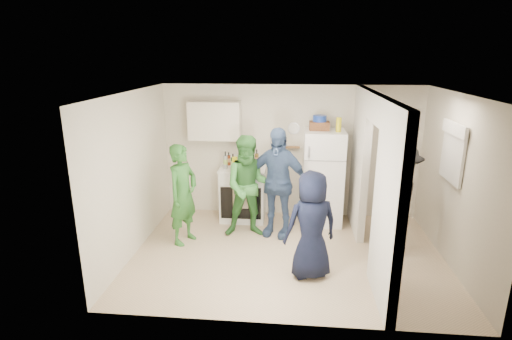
{
  "coord_description": "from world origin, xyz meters",
  "views": [
    {
      "loc": [
        0.03,
        -5.68,
        3.03
      ],
      "look_at": [
        -0.53,
        0.4,
        1.25
      ],
      "focal_mm": 28.0,
      "sensor_mm": 36.0,
      "label": 1
    }
  ],
  "objects": [
    {
      "name": "floor",
      "position": [
        0.0,
        0.0,
        0.0
      ],
      "size": [
        4.8,
        4.8,
        0.0
      ],
      "primitive_type": "plane",
      "color": "beige",
      "rests_on": "ground"
    },
    {
      "name": "wall_back",
      "position": [
        0.0,
        1.7,
        1.25
      ],
      "size": [
        4.8,
        0.0,
        4.8
      ],
      "primitive_type": "plane",
      "rotation": [
        1.57,
        0.0,
        0.0
      ],
      "color": "silver",
      "rests_on": "floor"
    },
    {
      "name": "wall_front",
      "position": [
        0.0,
        -1.7,
        1.25
      ],
      "size": [
        4.8,
        0.0,
        4.8
      ],
      "primitive_type": "plane",
      "rotation": [
        -1.57,
        0.0,
        0.0
      ],
      "color": "silver",
      "rests_on": "floor"
    },
    {
      "name": "wall_left",
      "position": [
        -2.4,
        0.0,
        1.25
      ],
      "size": [
        0.0,
        3.4,
        3.4
      ],
      "primitive_type": "plane",
      "rotation": [
        1.57,
        0.0,
        1.57
      ],
      "color": "silver",
      "rests_on": "floor"
    },
    {
      "name": "wall_right",
      "position": [
        2.4,
        0.0,
        1.25
      ],
      "size": [
        0.0,
        3.4,
        3.4
      ],
      "primitive_type": "plane",
      "rotation": [
        1.57,
        0.0,
        -1.57
      ],
      "color": "silver",
      "rests_on": "floor"
    },
    {
      "name": "ceiling",
      "position": [
        0.0,
        0.0,
        2.5
      ],
      "size": [
        4.8,
        4.8,
        0.0
      ],
      "primitive_type": "plane",
      "rotation": [
        3.14,
        0.0,
        0.0
      ],
      "color": "white",
      "rests_on": "wall_back"
    },
    {
      "name": "partition_pier_back",
      "position": [
        1.2,
        1.1,
        1.25
      ],
      "size": [
        0.12,
        1.2,
        2.5
      ],
      "primitive_type": "cube",
      "color": "silver",
      "rests_on": "floor"
    },
    {
      "name": "partition_pier_front",
      "position": [
        1.2,
        -1.1,
        1.25
      ],
      "size": [
        0.12,
        1.2,
        2.5
      ],
      "primitive_type": "cube",
      "color": "silver",
      "rests_on": "floor"
    },
    {
      "name": "partition_header",
      "position": [
        1.2,
        0.0,
        2.3
      ],
      "size": [
        0.12,
        1.0,
        0.4
      ],
      "primitive_type": "cube",
      "color": "silver",
      "rests_on": "partition_pier_back"
    },
    {
      "name": "stove",
      "position": [
        -0.87,
        1.37,
        0.51
      ],
      "size": [
        0.85,
        0.71,
        1.01
      ],
      "primitive_type": "cube",
      "color": "white",
      "rests_on": "floor"
    },
    {
      "name": "upper_cabinet",
      "position": [
        -1.4,
        1.52,
        1.85
      ],
      "size": [
        0.95,
        0.34,
        0.7
      ],
      "primitive_type": "cube",
      "color": "silver",
      "rests_on": "wall_back"
    },
    {
      "name": "fridge",
      "position": [
        0.6,
        1.34,
        0.87
      ],
      "size": [
        0.71,
        0.69,
        1.73
      ],
      "primitive_type": "cube",
      "color": "white",
      "rests_on": "floor"
    },
    {
      "name": "wicker_basket",
      "position": [
        0.5,
        1.39,
        1.81
      ],
      "size": [
        0.35,
        0.25,
        0.15
      ],
      "primitive_type": "cube",
      "color": "brown",
      "rests_on": "fridge"
    },
    {
      "name": "blue_bowl",
      "position": [
        0.5,
        1.39,
        1.94
      ],
      "size": [
        0.24,
        0.24,
        0.11
      ],
      "primitive_type": "cylinder",
      "color": "navy",
      "rests_on": "wicker_basket"
    },
    {
      "name": "yellow_cup_stack_top",
      "position": [
        0.82,
        1.24,
        1.86
      ],
      "size": [
        0.09,
        0.09,
        0.25
      ],
      "primitive_type": "cylinder",
      "color": "yellow",
      "rests_on": "fridge"
    },
    {
      "name": "wall_clock",
      "position": [
        0.05,
        1.68,
        1.7
      ],
      "size": [
        0.22,
        0.02,
        0.22
      ],
      "primitive_type": "cylinder",
      "rotation": [
        1.57,
        0.0,
        0.0
      ],
      "color": "white",
      "rests_on": "wall_back"
    },
    {
      "name": "spice_shelf",
      "position": [
        0.0,
        1.65,
        1.35
      ],
      "size": [
        0.35,
        0.08,
        0.03
      ],
      "primitive_type": "cube",
      "color": "olive",
      "rests_on": "wall_back"
    },
    {
      "name": "nook_window",
      "position": [
        2.38,
        0.2,
        1.65
      ],
      "size": [
        0.03,
        0.7,
        0.8
      ],
      "primitive_type": "cube",
      "color": "black",
      "rests_on": "wall_right"
    },
    {
      "name": "nook_window_frame",
      "position": [
        2.36,
        0.2,
        1.65
      ],
      "size": [
        0.04,
        0.76,
        0.86
      ],
      "primitive_type": "cube",
      "color": "white",
      "rests_on": "wall_right"
    },
    {
      "name": "nook_valance",
      "position": [
        2.34,
        0.2,
        2.0
      ],
      "size": [
        0.04,
        0.82,
        0.18
      ],
      "primitive_type": "cube",
      "color": "white",
      "rests_on": "wall_right"
    },
    {
      "name": "yellow_cup_stack_stove",
      "position": [
        -0.99,
        1.15,
        1.14
      ],
      "size": [
        0.09,
        0.09,
        0.25
      ],
      "primitive_type": "cylinder",
      "color": "#FFF715",
      "rests_on": "stove"
    },
    {
      "name": "red_cup",
      "position": [
        -0.65,
        1.17,
        1.07
      ],
      "size": [
        0.09,
        0.09,
        0.12
      ],
      "primitive_type": "cylinder",
      "color": "red",
      "rests_on": "stove"
    },
    {
      "name": "person_green_left",
      "position": [
        -1.72,
        0.3,
        0.83
      ],
      "size": [
        0.61,
        0.72,
        1.67
      ],
      "primitive_type": "imported",
      "rotation": [
        0.0,
        0.0,
        1.16
      ],
      "color": "#33702D",
      "rests_on": "floor"
    },
    {
      "name": "person_green_center",
      "position": [
        -0.67,
        0.65,
        0.88
      ],
      "size": [
        0.93,
        0.77,
        1.75
      ],
      "primitive_type": "imported",
      "rotation": [
        0.0,
        0.0,
        0.13
      ],
      "color": "#357836",
      "rests_on": "floor"
    },
    {
      "name": "person_denim",
      "position": [
        -0.21,
        0.73,
        0.94
      ],
      "size": [
        1.19,
        0.76,
        1.89
      ],
      "primitive_type": "imported",
      "rotation": [
        0.0,
        0.0,
        -0.29
      ],
      "color": "#3C5B84",
      "rests_on": "floor"
    },
    {
      "name": "person_navy",
      "position": [
        0.32,
        -0.59,
        0.77
      ],
      "size": [
        0.87,
        0.72,
        1.54
      ],
      "primitive_type": "imported",
      "rotation": [
        0.0,
        0.0,
        -2.79
      ],
      "color": "black",
      "rests_on": "floor"
    },
    {
      "name": "person_nook",
      "position": [
        1.66,
        0.27,
        0.89
      ],
      "size": [
        0.95,
        1.29,
        1.78
      ],
      "primitive_type": "imported",
      "rotation": [
        0.0,
        0.0,
        -1.85
      ],
      "color": "black",
      "rests_on": "floor"
    },
    {
      "name": "bottle_a",
      "position": [
        -1.15,
        1.5,
        1.14
      ],
      "size": [
        0.07,
        0.07,
        0.25
      ],
      "primitive_type": "cylinder",
      "color": "brown",
      "rests_on": "stove"
    },
    {
      "name": "bottle_b",
      "position": [
        -1.04,
        1.27,
        1.15
      ],
      "size": [
        0.08,
        0.08,
        0.28
      ],
      "primitive_type": "cylinder",
      "color": "#1A4517",
      "rests_on": "stove"
    },
    {
      "name": "bottle_c",
      "position": [
        -0.94,
        1.54,
        1.17
      ],
      "size": [
        0.06,
        0.06,
        0.32
      ],
      "primitive_type": "cylinder",
      "color": "#9DA9AA",
      "rests_on": "stove"
    },
    {
      "name": "bottle_d",
      "position": [
        -0.85,
        1.33,
        1.14
      ],
      "size": [
        0.08,
        0.08,
        0.27
      ],
      "primitive_type": "cylinder",
      "color": "#5B2110",
      "rests_on": "stove"
    },
    {
      "name": "bottle_e",
      "position": [
        -0.78,
        1.54,
        1.16
      ],
      "size": [
        0.07,
        0.07,
        0.3
      ],
      "primitive_type": "cylinder",
      "color": "#A7B1B9",
      "rests_on": "stove"
    },
    {
      "name": "bottle_f",
      "position": [
        -0.69,
        1.39,
        1.17
      ],
      "size": [
        0.06,
        0.06,
        0.32
      ],
      "primitive_type": "cylinder",
      "color": "#123314",
      "rests_on": "stove"
    },
    {
      "name": "bottle_g",
      "position": [
        -0.62,
        1.5,
        1.17
      ],
      "size": [
        0.07,
        0.07,
        0.31
      ],
      "primitive_type": "cylinder",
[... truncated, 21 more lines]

